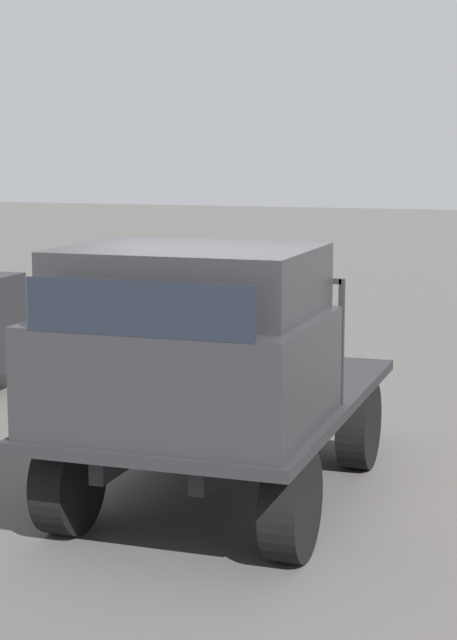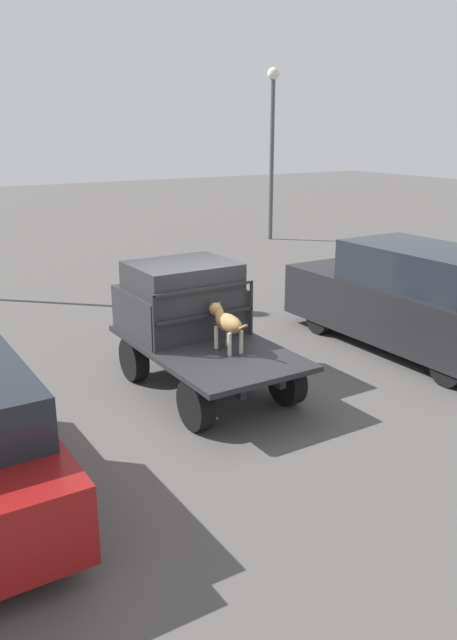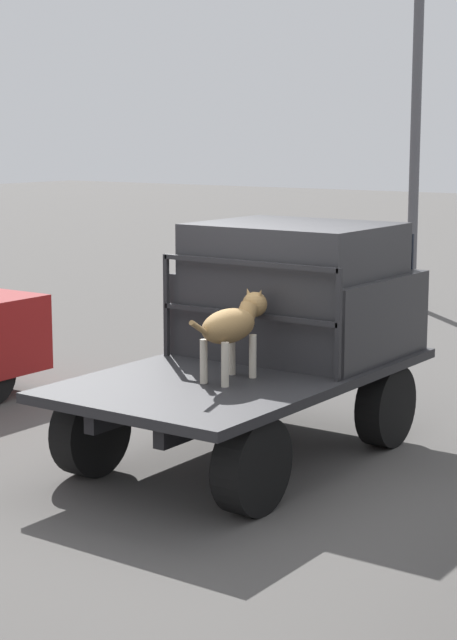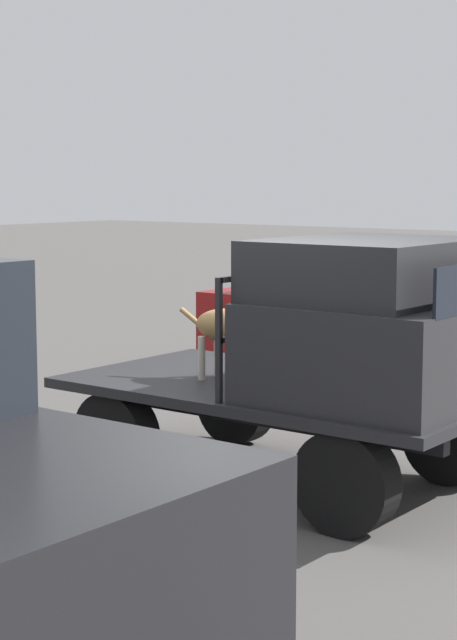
% 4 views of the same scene
% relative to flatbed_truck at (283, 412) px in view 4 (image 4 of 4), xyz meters
% --- Properties ---
extents(ground_plane, '(80.00, 80.00, 0.00)m').
position_rel_flatbed_truck_xyz_m(ground_plane, '(0.00, 0.00, -0.56)').
color(ground_plane, '#514F4C').
extents(flatbed_truck, '(3.42, 1.89, 0.79)m').
position_rel_flatbed_truck_xyz_m(flatbed_truck, '(0.00, 0.00, 0.00)').
color(flatbed_truck, black).
rests_on(flatbed_truck, ground).
extents(truck_cab, '(1.56, 1.77, 1.17)m').
position_rel_flatbed_truck_xyz_m(truck_cab, '(0.85, 0.00, 0.78)').
color(truck_cab, '#28282B').
rests_on(truck_cab, flatbed_truck).
extents(truck_headboard, '(0.04, 1.77, 0.91)m').
position_rel_flatbed_truck_xyz_m(truck_headboard, '(0.04, 0.00, 0.82)').
color(truck_headboard, '#232326').
rests_on(truck_headboard, flatbed_truck).
extents(dog, '(1.02, 0.27, 0.71)m').
position_rel_flatbed_truck_xyz_m(dog, '(-0.36, -0.14, 0.67)').
color(dog, beige).
rests_on(dog, flatbed_truck).
extents(parked_sedan, '(4.21, 1.72, 1.63)m').
position_rel_flatbed_truck_xyz_m(parked_sedan, '(-1.33, 3.92, 0.25)').
color(parked_sedan, black).
rests_on(parked_sedan, ground).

